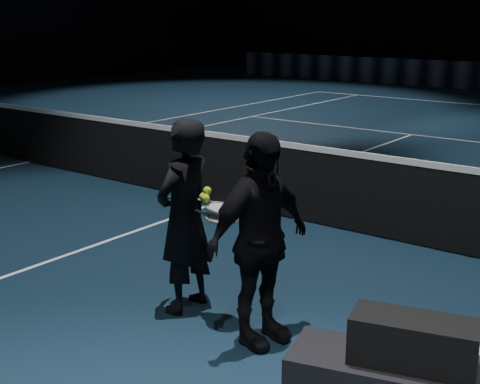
% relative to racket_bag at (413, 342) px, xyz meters
% --- Properties ---
extents(floor, '(36.00, 36.00, 0.00)m').
position_rel_racket_bag_xyz_m(floor, '(-4.07, 3.19, -0.59)').
color(floor, black).
rests_on(floor, ground).
extents(court_lines, '(10.98, 23.78, 0.01)m').
position_rel_racket_bag_xyz_m(court_lines, '(-4.07, 3.19, -0.58)').
color(court_lines, white).
rests_on(court_lines, floor).
extents(net_mesh, '(12.80, 0.02, 0.86)m').
position_rel_racket_bag_xyz_m(net_mesh, '(-4.07, 3.19, -0.14)').
color(net_mesh, black).
rests_on(net_mesh, floor).
extents(net_tape, '(12.80, 0.03, 0.07)m').
position_rel_racket_bag_xyz_m(net_tape, '(-4.07, 3.19, 0.33)').
color(net_tape, white).
rests_on(net_tape, net_mesh).
extents(racket_bag, '(0.79, 0.49, 0.29)m').
position_rel_racket_bag_xyz_m(racket_bag, '(0.00, 0.00, 0.00)').
color(racket_bag, black).
rests_on(racket_bag, player_bench).
extents(bag_signature, '(0.33, 0.09, 0.10)m').
position_rel_racket_bag_xyz_m(bag_signature, '(0.00, -0.16, 0.00)').
color(bag_signature, white).
rests_on(bag_signature, racket_bag).
extents(player_a, '(0.42, 0.62, 1.64)m').
position_rel_racket_bag_xyz_m(player_a, '(-2.22, 0.48, 0.24)').
color(player_a, black).
rests_on(player_a, floor).
extents(player_b, '(0.58, 1.02, 1.64)m').
position_rel_racket_bag_xyz_m(player_b, '(-1.38, 0.37, 0.24)').
color(player_b, black).
rests_on(player_b, floor).
extents(racket_lower, '(0.70, 0.31, 0.03)m').
position_rel_racket_bag_xyz_m(racket_lower, '(-1.78, 0.42, 0.32)').
color(racket_lower, black).
rests_on(racket_lower, player_a).
extents(racket_upper, '(0.69, 0.26, 0.10)m').
position_rel_racket_bag_xyz_m(racket_upper, '(-1.82, 0.47, 0.38)').
color(racket_upper, black).
rests_on(racket_upper, player_b).
extents(tennis_balls, '(0.12, 0.10, 0.12)m').
position_rel_racket_bag_xyz_m(tennis_balls, '(-1.97, 0.45, 0.47)').
color(tennis_balls, '#B8CD2B').
rests_on(tennis_balls, racket_upper).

